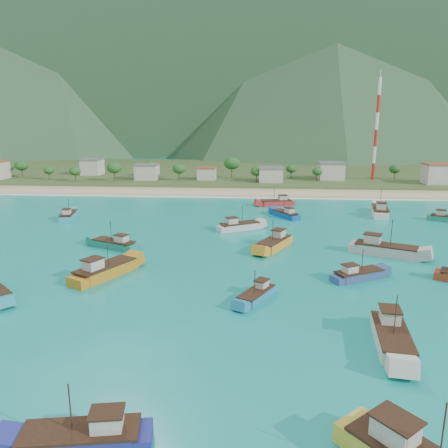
# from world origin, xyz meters

# --- Properties ---
(ground) EXTENTS (600.00, 600.00, 0.00)m
(ground) POSITION_xyz_m (0.00, 0.00, 0.00)
(ground) COLOR #0B7380
(ground) RESTS_ON ground
(beach) EXTENTS (400.00, 18.00, 1.20)m
(beach) POSITION_xyz_m (0.00, 79.00, 0.00)
(beach) COLOR beige
(beach) RESTS_ON ground
(land) EXTENTS (400.00, 110.00, 2.40)m
(land) POSITION_xyz_m (0.00, 140.00, 0.00)
(land) COLOR #385123
(land) RESTS_ON ground
(surf_line) EXTENTS (400.00, 2.50, 0.08)m
(surf_line) POSITION_xyz_m (0.00, 69.50, 0.00)
(surf_line) COLOR white
(surf_line) RESTS_ON ground
(mountains) EXTENTS (1520.00, 440.00, 260.00)m
(mountains) POSITION_xyz_m (-18.31, 403.81, 106.83)
(mountains) COLOR slate
(mountains) RESTS_ON ground
(village) EXTENTS (223.27, 26.75, 7.35)m
(village) POSITION_xyz_m (14.76, 103.33, 4.75)
(village) COLOR beige
(village) RESTS_ON ground
(vegetation) EXTENTS (271.65, 25.43, 9.09)m
(vegetation) POSITION_xyz_m (-9.70, 103.27, 5.12)
(vegetation) COLOR #235623
(vegetation) RESTS_ON ground
(radio_tower) EXTENTS (1.20, 1.20, 40.54)m
(radio_tower) POSITION_xyz_m (59.60, 108.00, 21.87)
(radio_tower) COLOR red
(radio_tower) RESTS_ON ground
(boat_2) EXTENTS (7.66, 9.65, 5.71)m
(boat_2) POSITION_xyz_m (19.80, 39.86, 0.64)
(boat_2) COLOR #0D489F
(boat_2) RESTS_ON ground
(boat_5) EXTENTS (10.92, 5.53, 6.20)m
(boat_5) POSITION_xyz_m (18.11, 56.57, 0.73)
(boat_5) COLOR red
(boat_5) RESTS_ON ground
(boat_8) EXTENTS (8.19, 11.83, 6.81)m
(boat_8) POSITION_xyz_m (15.84, 10.15, 0.84)
(boat_8) COLOR orange
(boat_8) RESTS_ON ground
(boat_11) EXTENTS (9.02, 12.80, 7.38)m
(boat_11) POSITION_xyz_m (-13.14, -9.23, 0.95)
(boat_11) COLOR #B37017
(boat_11) RESTS_ON ground
(boat_13) EXTENTS (6.33, 13.60, 7.74)m
(boat_13) POSITION_xyz_m (46.12, 44.51, 1.01)
(boat_13) COLOR silver
(boat_13) RESTS_ON ground
(boat_14) EXTENTS (5.00, 10.48, 5.96)m
(boat_14) POSITION_xyz_m (-38.06, 33.58, 0.69)
(boat_14) COLOR teal
(boat_14) RESTS_ON ground
(boat_16) EXTENTS (13.32, 8.71, 7.61)m
(boat_16) POSITION_xyz_m (37.13, 7.02, 0.99)
(boat_16) COLOR #B9AEA8
(boat_16) RESTS_ON ground
(boat_17) EXTENTS (9.56, 6.92, 5.54)m
(boat_17) POSITION_xyz_m (29.03, -7.05, 0.61)
(boat_17) COLOR navy
(boat_17) RESTS_ON ground
(boat_18) EXTENTS (10.72, 8.07, 6.26)m
(boat_18) POSITION_xyz_m (7.94, 24.90, 0.74)
(boat_18) COLOR beige
(boat_18) RESTS_ON ground
(boat_19) EXTENTS (6.14, 8.64, 4.99)m
(boat_19) POSITION_xyz_m (12.41, -16.52, 0.51)
(boat_19) COLOR teal
(boat_19) RESTS_ON ground
(boat_21) EXTENTS (10.92, 4.88, 6.23)m
(boat_21) POSITION_xyz_m (-1.24, -47.72, 0.74)
(boat_21) COLOR navy
(boat_21) RESTS_ON ground
(boat_22) EXTENTS (10.69, 6.93, 6.10)m
(boat_22) POSITION_xyz_m (-16.83, 7.33, 0.72)
(boat_22) COLOR #197863
(boat_22) RESTS_ON ground
(boat_23) EXTENTS (4.92, 12.15, 6.98)m
(boat_23) POSITION_xyz_m (28.21, -28.81, 0.88)
(boat_23) COLOR beige
(boat_23) RESTS_ON ground
(boat_25) EXTENTS (10.08, 6.41, 5.75)m
(boat_25) POSITION_xyz_m (61.71, 38.05, 0.65)
(boat_25) COLOR #237862
(boat_25) RESTS_ON ground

